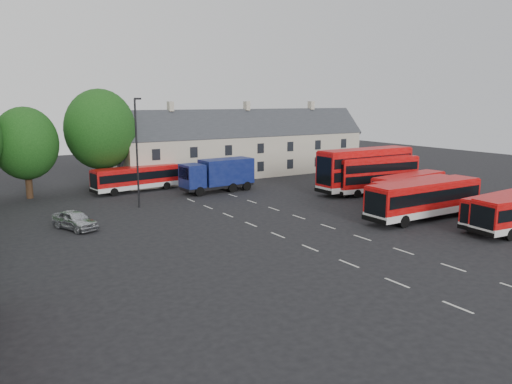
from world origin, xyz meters
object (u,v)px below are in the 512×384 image
(bus_dd_south, at_px, (376,173))
(lamppost, at_px, (137,150))
(silver_car, at_px, (75,220))
(box_truck, at_px, (218,174))

(bus_dd_south, distance_m, lamppost, 25.70)
(bus_dd_south, height_order, silver_car, bus_dd_south)
(lamppost, bearing_deg, box_truck, 17.84)
(silver_car, distance_m, lamppost, 10.16)
(bus_dd_south, relative_size, box_truck, 1.20)
(box_truck, bearing_deg, silver_car, -156.82)
(box_truck, xyz_separation_m, lamppost, (-10.40, -3.35, 3.51))
(box_truck, height_order, lamppost, lamppost)
(box_truck, bearing_deg, bus_dd_south, -39.58)
(box_truck, height_order, silver_car, box_truck)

